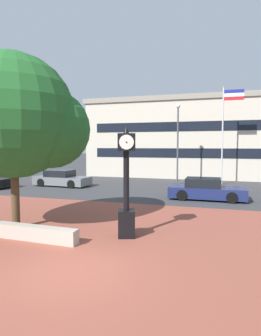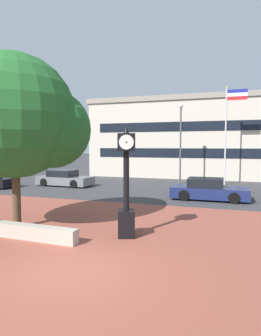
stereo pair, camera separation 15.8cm
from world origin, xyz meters
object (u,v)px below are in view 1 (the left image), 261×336
at_px(flagpole_primary, 225,127).
at_px(car_street_near, 62,179).
at_px(street_lamp_post, 178,135).
at_px(plaza_tree, 21,119).
at_px(street_clock, 126,188).
at_px(car_street_mid, 206,190).
at_px(civic_building, 214,139).

bearing_deg(flagpole_primary, car_street_near, -159.71).
xyz_separation_m(car_street_near, street_lamp_post, (8.74, 3.77, 3.50)).
height_order(plaza_tree, street_lamp_post, plaza_tree).
xyz_separation_m(street_clock, car_street_mid, (2.39, 8.29, -1.19)).
bearing_deg(plaza_tree, civic_building, 75.65).
distance_m(car_street_near, civic_building, 19.28).
distance_m(civic_building, street_lamp_post, 11.69).
bearing_deg(plaza_tree, street_lamp_post, 74.75).
relative_size(car_street_near, street_lamp_post, 0.68).
bearing_deg(car_street_near, car_street_mid, 80.75).
height_order(flagpole_primary, civic_building, civic_building).
distance_m(plaza_tree, car_street_near, 12.45).
bearing_deg(plaza_tree, car_street_mid, 51.60).
xyz_separation_m(flagpole_primary, civic_building, (-1.05, 10.55, -0.67)).
bearing_deg(car_street_mid, flagpole_primary, 171.38).
relative_size(car_street_near, flagpole_primary, 0.57).
bearing_deg(civic_building, flagpole_primary, -84.33).
bearing_deg(street_clock, civic_building, 65.17).
xyz_separation_m(street_clock, street_lamp_post, (-0.24, 14.60, 2.31)).
height_order(civic_building, street_lamp_post, civic_building).
relative_size(plaza_tree, car_street_mid, 1.51).
bearing_deg(street_lamp_post, car_street_near, -156.68).
height_order(plaza_tree, civic_building, civic_building).
bearing_deg(civic_building, car_street_mid, -90.13).
xyz_separation_m(car_street_mid, civic_building, (0.04, 17.69, 3.47)).
bearing_deg(flagpole_primary, street_clock, -102.68).
relative_size(car_street_mid, flagpole_primary, 0.56).
bearing_deg(plaza_tree, car_street_near, 113.51).
xyz_separation_m(plaza_tree, civic_building, (6.67, 26.05, -0.22)).
bearing_deg(car_street_mid, street_lamp_post, -157.37).
height_order(flagpole_primary, street_lamp_post, flagpole_primary).
distance_m(street_clock, plaza_tree, 4.92).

